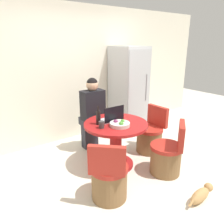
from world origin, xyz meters
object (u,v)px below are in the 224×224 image
Objects in this scene: cat at (201,195)px; laptop at (112,118)px; fruit_bowl at (120,124)px; bottle at (98,117)px; chair_near_left_corner at (109,179)px; person_seated at (92,111)px; chair_near_right_corner at (167,156)px; chair_right_side at (150,137)px; dining_table at (116,139)px; refrigerator at (128,90)px.

laptop is at bearing 101.08° from cat.
bottle is at bearing 130.25° from fruit_bowl.
chair_near_left_corner is 1.48m from person_seated.
person_seated is 2.65× the size of cat.
bottle is 0.57× the size of cat.
chair_near_right_corner is 1.02m from laptop.
chair_right_side is at bearing 138.96° from person_seated.
chair_right_side is 1.63× the size of cat.
chair_near_right_corner is at bearing 123.53° from laptop.
cat is at bearing -19.86° from chair_right_side.
person_seated reaches higher than chair_right_side.
laptop reaches higher than dining_table.
bottle is (-0.24, 0.00, 0.06)m from laptop.
laptop is (-0.49, 0.74, 0.51)m from chair_near_right_corner.
refrigerator reaches higher than laptop.
laptop reaches higher than fruit_bowl.
refrigerator is 2.23× the size of chair_near_right_corner.
chair_near_right_corner is 1.04m from chair_near_left_corner.
bottle reaches higher than fruit_bowl.
chair_right_side is 1.00× the size of chair_near_right_corner.
cat is (0.90, -0.72, -0.19)m from chair_near_left_corner.
bottle reaches higher than chair_near_right_corner.
fruit_bowl reaches higher than chair_near_right_corner.
chair_right_side is 2.88× the size of bottle.
laptop reaches higher than cat.
chair_right_side is at bearing 1.62° from dining_table.
dining_table is 2.73× the size of laptop.
refrigerator is at bearing 68.47° from cat.
cat is (-0.13, -0.67, -0.19)m from chair_near_right_corner.
bottle is (0.30, 0.69, 0.57)m from chair_near_left_corner.
bottle is (-1.04, 0.09, 0.57)m from chair_right_side.
person_seated reaches higher than cat.
dining_table is 1.19× the size of chair_right_side.
chair_near_right_corner is at bearing -45.28° from bottle.
chair_near_right_corner is 0.71m from cat.
person_seated is at bearing 89.84° from dining_table.
refrigerator is at bearing -163.53° from person_seated.
person_seated reaches higher than laptop.
refrigerator is at bearing 42.65° from dining_table.
chair_near_right_corner is 1.50m from person_seated.
chair_near_right_corner is at bearing -26.85° from chair_right_side.
fruit_bowl is at bearing 87.69° from person_seated.
fruit_bowl is (-0.83, -0.16, 0.49)m from chair_right_side.
chair_near_left_corner is 1.02m from laptop.
refrigerator reaches higher than dining_table.
cat is at bearing 100.05° from person_seated.
laptop is at bearing -140.45° from refrigerator.
chair_right_side is 1.47m from chair_near_left_corner.
refrigerator reaches higher than chair_right_side.
chair_right_side is at bearing -153.15° from chair_near_right_corner.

